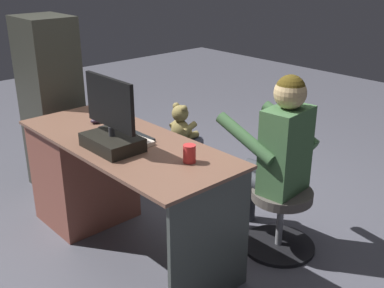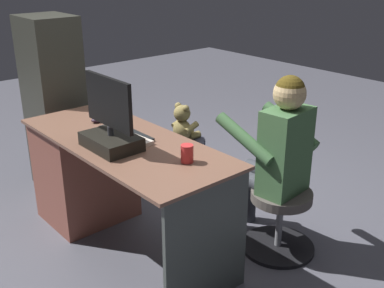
# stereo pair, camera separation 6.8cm
# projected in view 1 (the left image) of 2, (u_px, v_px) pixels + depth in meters

# --- Properties ---
(ground_plane) EXTENTS (10.00, 10.00, 0.00)m
(ground_plane) POSITION_uv_depth(u_px,v_px,m) (175.00, 224.00, 3.39)
(ground_plane) COLOR #53535E
(desk) EXTENTS (1.57, 0.64, 0.75)m
(desk) POSITION_uv_depth(u_px,v_px,m) (92.00, 171.00, 3.29)
(desk) COLOR brown
(desk) RESTS_ON ground_plane
(monitor) EXTENTS (0.44, 0.24, 0.42)m
(monitor) POSITION_uv_depth(u_px,v_px,m) (112.00, 129.00, 2.70)
(monitor) COLOR black
(monitor) RESTS_ON desk
(keyboard) EXTENTS (0.42, 0.14, 0.02)m
(keyboard) POSITION_uv_depth(u_px,v_px,m) (126.00, 134.00, 2.95)
(keyboard) COLOR black
(keyboard) RESTS_ON desk
(computer_mouse) EXTENTS (0.06, 0.10, 0.04)m
(computer_mouse) POSITION_uv_depth(u_px,v_px,m) (97.00, 120.00, 3.17)
(computer_mouse) COLOR #2E1F2F
(computer_mouse) RESTS_ON desk
(cup) EXTENTS (0.07, 0.07, 0.10)m
(cup) POSITION_uv_depth(u_px,v_px,m) (189.00, 154.00, 2.55)
(cup) COLOR red
(cup) RESTS_ON desk
(tv_remote) EXTENTS (0.12, 0.15, 0.02)m
(tv_remote) POSITION_uv_depth(u_px,v_px,m) (99.00, 136.00, 2.92)
(tv_remote) COLOR black
(tv_remote) RESTS_ON desk
(notebook_binder) EXTENTS (0.24, 0.32, 0.02)m
(notebook_binder) POSITION_uv_depth(u_px,v_px,m) (124.00, 145.00, 2.76)
(notebook_binder) COLOR beige
(notebook_binder) RESTS_ON desk
(office_chair_teddy) EXTENTS (0.47, 0.47, 0.42)m
(office_chair_teddy) POSITION_uv_depth(u_px,v_px,m) (181.00, 160.00, 3.86)
(office_chair_teddy) COLOR black
(office_chair_teddy) RESTS_ON ground_plane
(teddy_bear) EXTENTS (0.21, 0.21, 0.30)m
(teddy_bear) POSITION_uv_depth(u_px,v_px,m) (181.00, 124.00, 3.75)
(teddy_bear) COLOR olive
(teddy_bear) RESTS_ON office_chair_teddy
(visitor_chair) EXTENTS (0.48, 0.48, 0.42)m
(visitor_chair) POSITION_uv_depth(u_px,v_px,m) (280.00, 215.00, 3.04)
(visitor_chair) COLOR black
(visitor_chair) RESTS_ON ground_plane
(person) EXTENTS (0.55, 0.51, 1.17)m
(person) POSITION_uv_depth(u_px,v_px,m) (276.00, 149.00, 2.94)
(person) COLOR #426B40
(person) RESTS_ON ground_plane
(equipment_rack) EXTENTS (0.44, 0.36, 1.39)m
(equipment_rack) POSITION_uv_depth(u_px,v_px,m) (52.00, 106.00, 3.73)
(equipment_rack) COLOR #33342C
(equipment_rack) RESTS_ON ground_plane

